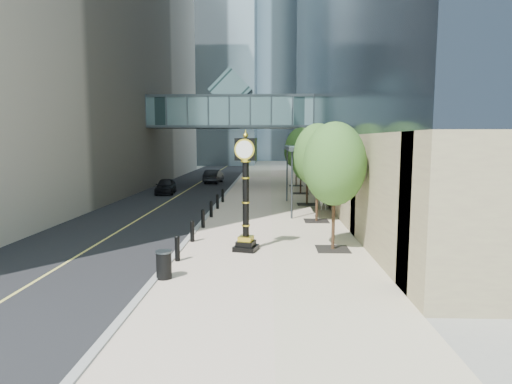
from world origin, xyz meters
TOP-DOWN VIEW (x-y plane):
  - ground at (0.00, 0.00)m, footprint 320.00×320.00m
  - road at (-7.00, 40.00)m, footprint 8.00×180.00m
  - sidewalk at (1.00, 40.00)m, footprint 8.00×180.00m
  - curb at (-3.00, 40.00)m, footprint 0.25×180.00m
  - distant_tower_c at (-6.00, 120.00)m, footprint 22.00×22.00m
  - skywalk at (-3.00, 28.00)m, footprint 17.00×4.20m
  - entrance_canopy at (3.48, 14.00)m, footprint 3.00×8.00m
  - bollard_row at (-2.70, 9.00)m, footprint 0.20×16.20m
  - street_trees at (3.60, 15.69)m, footprint 2.82×28.58m
  - street_clock at (-0.13, 2.71)m, footprint 1.13×1.13m
  - trash_bin at (-2.70, -1.12)m, footprint 0.66×0.66m
  - pedestrian at (4.50, 13.53)m, footprint 0.71×0.56m
  - car_near at (-8.37, 22.41)m, footprint 2.00×4.11m
  - car_far at (-5.41, 32.44)m, footprint 1.86×4.54m

SIDE VIEW (x-z plane):
  - ground at x=0.00m, z-range 0.00..0.00m
  - road at x=-7.00m, z-range 0.00..0.02m
  - sidewalk at x=1.00m, z-range 0.00..0.06m
  - curb at x=-3.00m, z-range 0.00..0.07m
  - bollard_row at x=-2.70m, z-range 0.06..0.96m
  - trash_bin at x=-2.70m, z-range 0.06..0.96m
  - car_near at x=-8.37m, z-range 0.02..1.37m
  - car_far at x=-5.41m, z-range 0.02..1.48m
  - pedestrian at x=4.50m, z-range 0.06..1.76m
  - street_clock at x=-0.13m, z-range -0.27..4.70m
  - street_trees at x=3.60m, z-range 0.82..6.61m
  - entrance_canopy at x=3.48m, z-range 2.00..6.38m
  - skywalk at x=-3.00m, z-range 4.81..10.61m
  - distant_tower_c at x=-6.00m, z-range 0.00..65.00m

